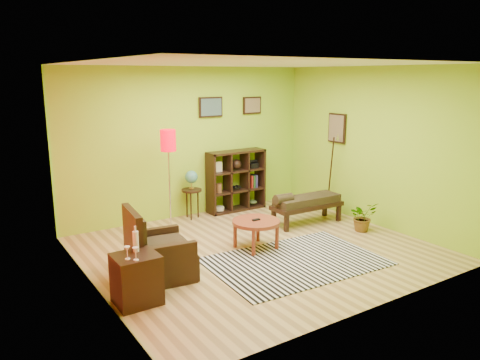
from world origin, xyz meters
TOP-DOWN VIEW (x-y plane):
  - ground at (0.00, 0.00)m, footprint 5.00×5.00m
  - room_shell at (-0.09, 0.01)m, footprint 5.04×4.54m
  - zebra_rug at (0.17, -0.69)m, footprint 2.53×1.77m
  - coffee_table at (0.01, 0.07)m, footprint 0.74×0.74m
  - armchair at (-1.71, -0.10)m, footprint 0.89×0.89m
  - side_cabinet at (-2.20, -0.64)m, footprint 0.51×0.46m
  - floor_lamp at (-0.75, 1.55)m, footprint 0.27×0.27m
  - globe_table at (-0.10, 2.01)m, footprint 0.38×0.38m
  - cube_shelf at (0.91, 2.03)m, footprint 1.20×0.35m
  - bench at (1.46, 0.59)m, footprint 1.38×0.53m
  - potted_plant at (2.03, -0.25)m, footprint 0.54×0.59m

SIDE VIEW (x-z plane):
  - ground at x=0.00m, z-range 0.00..0.00m
  - zebra_rug at x=0.17m, z-range 0.00..0.01m
  - potted_plant at x=2.03m, z-range 0.00..0.40m
  - armchair at x=-1.71m, z-range -0.19..0.78m
  - side_cabinet at x=-2.20m, z-range -0.15..0.77m
  - coffee_table at x=0.01m, z-range 0.15..0.63m
  - bench at x=1.46m, z-range 0.09..0.71m
  - cube_shelf at x=0.91m, z-range 0.00..1.20m
  - globe_table at x=-0.10m, z-range 0.24..1.15m
  - floor_lamp at x=-0.75m, z-range 0.54..2.30m
  - room_shell at x=-0.09m, z-range 0.39..3.21m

